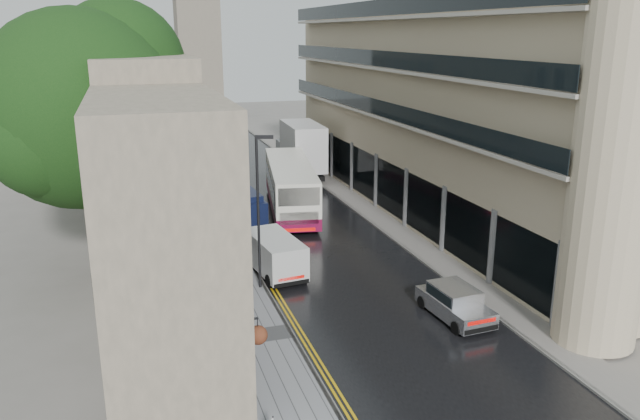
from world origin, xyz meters
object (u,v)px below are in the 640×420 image
silver_hatchback (457,318)px  white_van (269,268)px  navy_van (237,215)px  lamp_post_far (192,136)px  lamp_post_near (258,214)px  tree_near (83,144)px  cream_bus (275,200)px  tree_far (99,123)px  white_lorry (292,155)px  pedestrian (206,235)px

silver_hatchback → white_van: bearing=127.4°
silver_hatchback → navy_van: 17.34m
silver_hatchback → lamp_post_far: (-7.79, 26.42, 3.91)m
silver_hatchback → lamp_post_near: bearing=129.6°
tree_near → navy_van: tree_near is taller
silver_hatchback → cream_bus: bearing=97.9°
tree_far → silver_hatchback: size_ratio=3.14×
tree_far → silver_hatchback: bearing=-59.6°
white_lorry → lamp_post_near: bearing=-106.0°
pedestrian → lamp_post_near: size_ratio=0.22×
navy_van → lamp_post_far: 10.95m
navy_van → tree_far: bearing=129.5°
white_lorry → lamp_post_far: size_ratio=1.00×
cream_bus → lamp_post_far: (-4.13, 9.23, 2.96)m
cream_bus → silver_hatchback: bearing=-68.2°
silver_hatchback → lamp_post_far: lamp_post_far is taller
tree_near → silver_hatchback: tree_near is taller
silver_hatchback → lamp_post_near: size_ratio=0.53×
pedestrian → lamp_post_near: (1.80, -6.40, 2.91)m
white_van → lamp_post_near: 2.85m
lamp_post_far → white_van: bearing=-106.5°
tree_near → lamp_post_far: 16.74m
cream_bus → tree_near: bearing=-141.7°
tree_near → pedestrian: size_ratio=8.32×
silver_hatchback → tree_far: bearing=116.3°
pedestrian → white_lorry: bearing=-128.2°
cream_bus → lamp_post_near: 10.75m
navy_van → lamp_post_far: bearing=93.3°
lamp_post_far → lamp_post_near: bearing=-108.0°
pedestrian → lamp_post_near: lamp_post_near is taller
white_van → lamp_post_far: lamp_post_far is taller
tree_near → pedestrian: 8.73m
lamp_post_far → tree_far: bearing=177.5°
tree_near → cream_bus: bearing=28.5°
silver_hatchback → lamp_post_far: 27.82m
cream_bus → pedestrian: bearing=-133.9°
tree_near → tree_far: tree_near is taller
cream_bus → navy_van: (-2.69, -1.07, -0.48)m
tree_near → white_lorry: tree_near is taller
silver_hatchback → white_lorry: bearing=84.9°
tree_far → lamp_post_far: (6.47, 2.14, -1.56)m
navy_van → lamp_post_near: 9.37m
tree_far → cream_bus: 13.52m
tree_near → pedestrian: bearing=20.9°
tree_far → navy_van: bearing=-45.9°
cream_bus → silver_hatchback: cream_bus is taller
tree_far → pedestrian: 13.22m
white_van → tree_near: bearing=146.3°
tree_near → silver_hatchback: size_ratio=3.50×
silver_hatchback → lamp_post_near: (-6.83, 7.14, 3.10)m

